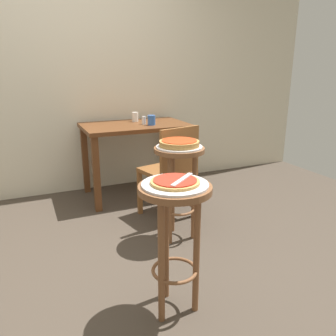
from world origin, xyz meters
The scene contains 14 objects.
ground_plane centered at (0.00, 0.00, 0.00)m, with size 6.00×6.00×0.00m, color #42382D.
back_wall centered at (0.00, 1.65, 1.50)m, with size 6.00×0.10×3.00m, color beige.
stool_foreground centered at (0.23, -0.60, 0.55)m, with size 0.38×0.38×0.75m.
serving_plate_foreground centered at (0.23, -0.60, 0.75)m, with size 0.35×0.35×0.01m, color silver.
pizza_foreground centered at (0.23, -0.60, 0.77)m, with size 0.25×0.25×0.02m.
stool_middle centered at (0.61, 0.15, 0.55)m, with size 0.38×0.38×0.75m.
serving_plate_middle centered at (0.61, 0.15, 0.75)m, with size 0.35×0.35×0.01m, color silver.
pizza_middle centered at (0.61, 0.15, 0.78)m, with size 0.30×0.30×0.05m.
dining_table centered at (0.61, 1.22, 0.64)m, with size 1.07×0.67×0.77m.
cup_near_edge centered at (0.75, 1.09, 0.82)m, with size 0.08×0.08×0.10m, color #3360B2.
cup_far_edge centered at (0.67, 1.37, 0.82)m, with size 0.07×0.07×0.10m, color silver.
condiment_shaker centered at (0.69, 1.16, 0.81)m, with size 0.04×0.04×0.08m, color white.
wooden_chair centered at (0.71, 0.52, 0.47)m, with size 0.48×0.48×0.85m.
pizza_server_knife centered at (0.26, -0.62, 0.78)m, with size 0.22×0.02×0.01m, color silver.
Camera 1 is at (-0.45, -2.06, 1.33)m, focal length 35.78 mm.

